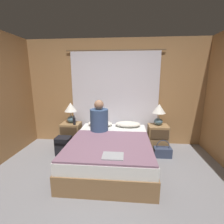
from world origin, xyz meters
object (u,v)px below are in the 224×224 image
(nightstand_right, at_px, (158,137))
(pillow_right, at_px, (128,124))
(laptop_on_bed, at_px, (113,156))
(handbag_on_floor, at_px, (163,152))
(pillow_left, at_px, (100,123))
(beer_bottle_on_left_stand, at_px, (74,121))
(backpack_on_floor, at_px, (64,145))
(nightstand_left, at_px, (71,135))
(lamp_left, at_px, (71,110))
(person_left_in_bed, at_px, (99,119))
(lamp_right, at_px, (159,112))
(bed, at_px, (111,151))

(nightstand_right, bearing_deg, pillow_right, 174.90)
(laptop_on_bed, xyz_separation_m, handbag_on_floor, (0.95, 1.09, -0.44))
(nightstand_right, distance_m, laptop_on_bed, 1.73)
(pillow_left, height_order, handbag_on_floor, pillow_left)
(pillow_left, bearing_deg, beer_bottle_on_left_stand, -163.74)
(backpack_on_floor, bearing_deg, pillow_left, 34.65)
(nightstand_right, xyz_separation_m, handbag_on_floor, (0.05, -0.35, -0.18))
(nightstand_left, bearing_deg, pillow_left, 5.10)
(backpack_on_floor, relative_size, handbag_on_floor, 1.05)
(lamp_left, xyz_separation_m, beer_bottle_on_left_stand, (0.12, -0.15, -0.22))
(nightstand_left, xyz_separation_m, laptop_on_bed, (1.12, -1.45, 0.26))
(beer_bottle_on_left_stand, bearing_deg, backpack_on_floor, -114.69)
(person_left_in_bed, bearing_deg, handbag_on_floor, -1.42)
(pillow_right, distance_m, backpack_on_floor, 1.49)
(person_left_in_bed, height_order, laptop_on_bed, person_left_in_bed)
(backpack_on_floor, height_order, handbag_on_floor, backpack_on_floor)
(nightstand_right, distance_m, backpack_on_floor, 2.10)
(pillow_left, bearing_deg, handbag_on_floor, -16.70)
(pillow_right, relative_size, person_left_in_bed, 0.86)
(laptop_on_bed, bearing_deg, lamp_left, 126.68)
(person_left_in_bed, bearing_deg, laptop_on_bed, -71.29)
(lamp_right, height_order, pillow_right, lamp_right)
(pillow_left, bearing_deg, bed, -67.13)
(lamp_left, xyz_separation_m, handbag_on_floor, (2.07, -0.40, -0.76))
(bed, relative_size, backpack_on_floor, 5.00)
(bed, xyz_separation_m, lamp_left, (-1.01, 0.76, 0.62))
(nightstand_left, height_order, backpack_on_floor, nightstand_left)
(nightstand_left, distance_m, pillow_right, 1.37)
(lamp_left, distance_m, backpack_on_floor, 0.81)
(lamp_right, relative_size, backpack_on_floor, 1.23)
(bed, xyz_separation_m, laptop_on_bed, (0.10, -0.74, 0.29))
(lamp_left, bearing_deg, laptop_on_bed, -53.32)
(laptop_on_bed, bearing_deg, handbag_on_floor, 48.93)
(backpack_on_floor, bearing_deg, bed, -14.92)
(pillow_left, relative_size, laptop_on_bed, 1.91)
(backpack_on_floor, bearing_deg, laptop_on_bed, -41.56)
(pillow_left, distance_m, beer_bottle_on_left_stand, 0.59)
(bed, distance_m, handbag_on_floor, 1.13)
(lamp_right, distance_m, laptop_on_bed, 1.78)
(nightstand_right, height_order, person_left_in_bed, person_left_in_bed)
(laptop_on_bed, relative_size, handbag_on_floor, 0.82)
(bed, xyz_separation_m, nightstand_right, (1.01, 0.71, 0.04))
(beer_bottle_on_left_stand, bearing_deg, handbag_on_floor, -7.34)
(beer_bottle_on_left_stand, height_order, laptop_on_bed, beer_bottle_on_left_stand)
(lamp_right, bearing_deg, backpack_on_floor, -166.78)
(lamp_right, height_order, person_left_in_bed, person_left_in_bed)
(backpack_on_floor, bearing_deg, pillow_right, 19.89)
(nightstand_left, distance_m, person_left_in_bed, 0.94)
(lamp_right, height_order, laptop_on_bed, lamp_right)
(lamp_right, distance_m, pillow_right, 0.75)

